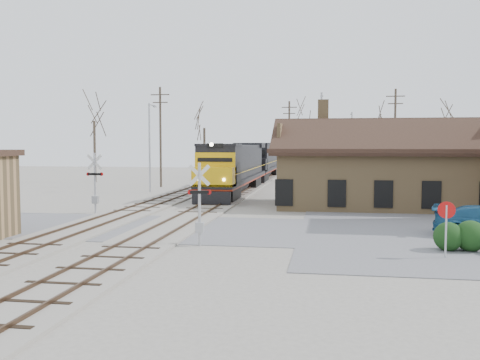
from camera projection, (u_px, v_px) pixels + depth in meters
The scene contains 23 objects.
ground at pixel (171, 228), 29.03m from camera, with size 140.00×140.00×0.00m, color #9D988E.
road at pixel (171, 228), 29.03m from camera, with size 60.00×9.00×0.03m, color #5D5D62.
track_main at pixel (224, 199), 43.79m from camera, with size 3.40×90.00×0.24m.
track_siding at pixel (171, 198), 44.52m from camera, with size 3.40×90.00×0.24m.
depot at pixel (378, 174), 38.73m from camera, with size 15.20×9.31×7.90m.
locomotive_lead at pixel (234, 167), 48.55m from camera, with size 3.11×20.82×4.62m.
locomotive_trailing at pixel (262, 160), 69.31m from camera, with size 3.11×20.82×4.38m.
crossbuck_near at pixel (200, 207), 23.95m from camera, with size 1.06×0.33×3.75m.
crossbuck_far at pixel (95, 185), 35.15m from camera, with size 1.14×0.30×3.98m.
do_not_enter_sign at pixel (446, 219), 21.34m from camera, with size 0.67×0.23×2.30m.
hedge_a at pixel (448, 237), 22.89m from camera, with size 1.25×1.25×1.25m, color black.
hedge_b at pixel (471, 236), 22.79m from camera, with size 1.34×1.34×1.34m, color black.
streetlight_a at pixel (150, 142), 50.09m from camera, with size 0.25×2.04×8.31m.
streetlight_b at pixel (321, 138), 48.23m from camera, with size 0.25×2.04×9.15m.
streetlight_c at pixel (352, 142), 64.09m from camera, with size 0.25×2.04×8.30m.
utility_pole_a at pixel (160, 135), 55.82m from camera, with size 2.00×0.24×10.44m.
utility_pole_b at pixel (289, 138), 69.65m from camera, with size 2.00×0.24×10.04m.
utility_pole_c at pixel (395, 135), 58.24m from camera, with size 2.00×0.24×10.49m.
tree_a at pixel (94, 111), 62.79m from camera, with size 4.81×4.81×11.79m.
tree_b at pixel (204, 120), 70.05m from camera, with size 4.40×4.40×10.77m.
tree_c at pixel (303, 116), 74.29m from camera, with size 4.82×4.82×11.80m.
tree_d at pixel (375, 125), 67.29m from camera, with size 3.95×3.95×9.67m.
tree_e at pixel (447, 120), 63.24m from camera, with size 4.22×4.22×10.35m.
Camera 1 is at (8.39, -27.78, 4.65)m, focal length 40.00 mm.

